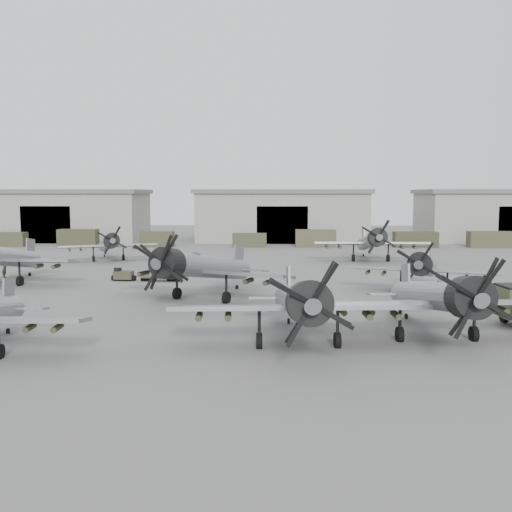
{
  "coord_description": "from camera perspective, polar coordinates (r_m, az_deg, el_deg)",
  "views": [
    {
      "loc": [
        -1.73,
        -35.41,
        7.89
      ],
      "look_at": [
        -3.07,
        14.22,
        2.5
      ],
      "focal_mm": 40.0,
      "sensor_mm": 36.0,
      "label": 1
    }
  ],
  "objects": [
    {
      "name": "ground",
      "position": [
        36.32,
        4.27,
        -6.37
      ],
      "size": [
        220.0,
        220.0,
        0.0
      ],
      "primitive_type": "plane",
      "color": "#5E5D5B",
      "rests_on": "ground"
    },
    {
      "name": "hangar_left",
      "position": [
        103.97,
        -18.92,
        3.92
      ],
      "size": [
        29.0,
        14.8,
        8.7
      ],
      "color": "#A8A79D",
      "rests_on": "ground"
    },
    {
      "name": "hangar_center",
      "position": [
        97.45,
        2.57,
        4.12
      ],
      "size": [
        29.0,
        14.8,
        8.7
      ],
      "color": "#A8A79D",
      "rests_on": "ground"
    },
    {
      "name": "hangar_right",
      "position": [
        105.23,
        23.78,
        3.76
      ],
      "size": [
        29.0,
        14.8,
        8.7
      ],
      "color": "#A8A79D",
      "rests_on": "ground"
    },
    {
      "name": "support_truck_0",
      "position": [
        94.87,
        -23.89,
        1.54
      ],
      "size": [
        6.65,
        2.2,
        2.13
      ],
      "primitive_type": "cube",
      "color": "#40432C",
      "rests_on": "ground"
    },
    {
      "name": "support_truck_1",
      "position": [
        90.54,
        -17.35,
        1.74
      ],
      "size": [
        5.88,
        2.2,
        2.61
      ],
      "primitive_type": "cube",
      "color": "#3B3D27",
      "rests_on": "ground"
    },
    {
      "name": "support_truck_2",
      "position": [
        87.41,
        -9.87,
        1.68
      ],
      "size": [
        4.97,
        2.2,
        2.29
      ],
      "primitive_type": "cube",
      "color": "#3E412A",
      "rests_on": "ground"
    },
    {
      "name": "support_truck_3",
      "position": [
        85.75,
        -0.64,
        1.6
      ],
      "size": [
        5.09,
        2.2,
        2.05
      ],
      "primitive_type": "cube",
      "color": "#3E432C",
      "rests_on": "ground"
    },
    {
      "name": "support_truck_4",
      "position": [
        85.92,
        5.96,
        1.77
      ],
      "size": [
        5.98,
        2.2,
        2.61
      ],
      "primitive_type": "cube",
      "color": "#4B4A31",
      "rests_on": "ground"
    },
    {
      "name": "support_truck_5",
      "position": [
        88.34,
        15.65,
        1.6
      ],
      "size": [
        6.41,
        2.2,
        2.33
      ],
      "primitive_type": "cube",
      "color": "#383925",
      "rests_on": "ground"
    },
    {
      "name": "support_truck_6",
      "position": [
        91.68,
        22.41,
        1.54
      ],
      "size": [
        6.58,
        2.2,
        2.4
      ],
      "primitive_type": "cube",
      "color": "#46452D",
      "rests_on": "ground"
    },
    {
      "name": "aircraft_near_1",
      "position": [
        29.18,
        4.33,
        -4.59
      ],
      "size": [
        13.43,
        12.09,
        5.37
      ],
      "rotation": [
        0.0,
        0.0,
        0.06
      ],
      "color": "gray",
      "rests_on": "ground"
    },
    {
      "name": "aircraft_mid_1",
      "position": [
        42.15,
        -5.64,
        -1.1
      ],
      "size": [
        13.78,
        12.48,
        5.63
      ],
      "rotation": [
        0.0,
        0.0,
        -0.41
      ],
      "color": "gray",
      "rests_on": "ground"
    },
    {
      "name": "aircraft_mid_2",
      "position": [
        47.13,
        16.45,
        -1.06
      ],
      "size": [
        11.74,
        10.59,
        4.73
      ],
      "rotation": [
        0.0,
        0.0,
        -0.34
      ],
      "color": "gray",
      "rests_on": "ground"
    },
    {
      "name": "aircraft_far_0",
      "position": [
        69.59,
        -14.55,
        1.21
      ],
      "size": [
        11.29,
        10.22,
        4.59
      ],
      "rotation": [
        0.0,
        0.0,
        0.39
      ],
      "color": "#9B9CA3",
      "rests_on": "ground"
    },
    {
      "name": "aircraft_far_1",
      "position": [
        68.19,
        11.45,
        1.51
      ],
      "size": [
        13.44,
        12.1,
        5.41
      ],
      "rotation": [
        0.0,
        0.0,
        -0.01
      ],
      "color": "#9A9DA3",
      "rests_on": "ground"
    },
    {
      "name": "aircraft_extra_377",
      "position": [
        31.96,
        17.83,
        -3.93
      ],
      "size": [
        13.43,
        12.09,
        5.37
      ],
      "rotation": [
        0.0,
        0.0,
        0.06
      ],
      "color": "gray",
      "rests_on": "ground"
    },
    {
      "name": "tug_trailer",
      "position": [
        53.29,
        -11.72,
        -1.94
      ],
      "size": [
        6.24,
        1.65,
        1.24
      ],
      "rotation": [
        0.0,
        0.0,
        -0.08
      ],
      "color": "#393B27",
      "rests_on": "ground"
    },
    {
      "name": "ground_crew",
      "position": [
        58.63,
        -23.86,
        -1.17
      ],
      "size": [
        0.64,
        0.78,
        1.83
      ],
      "primitive_type": "imported",
      "rotation": [
        0.0,
        0.0,
        1.93
      ],
      "color": "#393925",
      "rests_on": "ground"
    }
  ]
}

